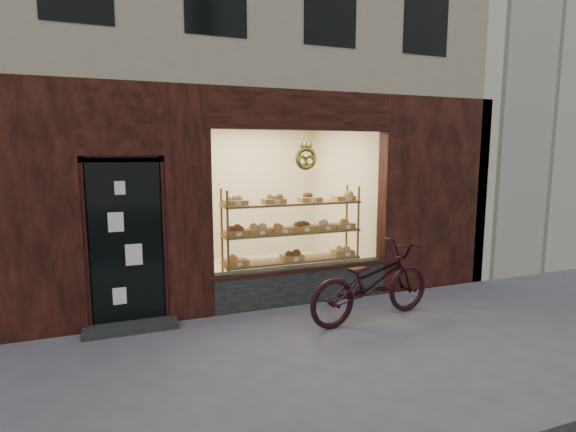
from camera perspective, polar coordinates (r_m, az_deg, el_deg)
name	(u,v)px	position (r m, az deg, el deg)	size (l,w,h in m)	color
ground	(342,371)	(4.95, 6.83, -18.90)	(90.00, 90.00, 0.00)	slate
neighbor_right	(558,70)	(15.16, 31.11, 15.62)	(12.00, 7.00, 9.00)	beige
display_shelf	(292,239)	(7.05, 0.50, -3.00)	(2.20, 0.45, 1.70)	brown
bicycle	(372,282)	(6.18, 10.58, -8.24)	(0.68, 1.96, 1.03)	black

